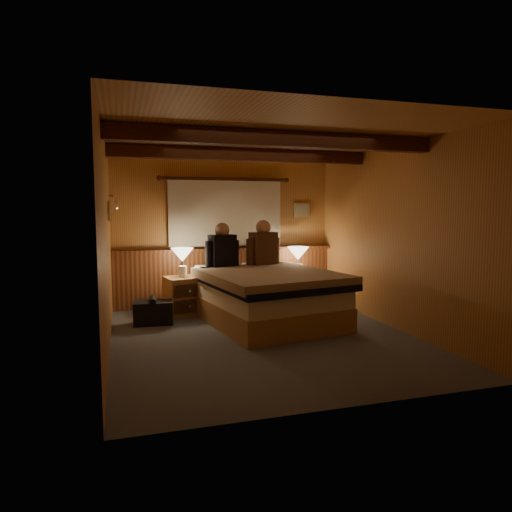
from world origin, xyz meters
name	(u,v)px	position (x,y,z in m)	size (l,w,h in m)	color
floor	(263,337)	(0.00, 0.00, 0.00)	(4.20, 4.20, 0.00)	slate
ceiling	(263,139)	(0.00, 0.00, 2.40)	(4.20, 4.20, 0.00)	gold
wall_back	(225,232)	(0.00, 2.10, 1.20)	(3.60, 3.60, 0.00)	#C08B45
wall_left	(106,243)	(-1.80, 0.00, 1.20)	(4.20, 4.20, 0.00)	#C08B45
wall_right	(393,237)	(1.80, 0.00, 1.20)	(4.20, 4.20, 0.00)	#C08B45
wall_front	(345,258)	(0.00, -2.10, 1.20)	(3.60, 3.60, 0.00)	#C08B45
wainscot	(226,275)	(0.00, 2.04, 0.49)	(3.60, 0.23, 0.94)	brown
curtain_window	(226,212)	(0.00, 2.03, 1.52)	(2.18, 0.09, 1.11)	#4F2313
ceiling_beams	(259,148)	(0.00, 0.15, 2.31)	(3.60, 1.65, 0.16)	#4F2313
coat_rail	(114,202)	(-1.72, 1.58, 1.67)	(0.05, 0.55, 0.24)	silver
framed_print	(302,210)	(1.35, 2.08, 1.55)	(0.30, 0.04, 0.25)	tan
bed	(267,296)	(0.27, 0.70, 0.37)	(1.94, 2.36, 0.72)	#AD7C4A
nightstand_left	(184,296)	(-0.77, 1.47, 0.28)	(0.60, 0.56, 0.57)	#AD7C4A
nightstand_right	(295,289)	(1.09, 1.71, 0.25)	(0.48, 0.44, 0.50)	#AD7C4A
lamp_left	(182,257)	(-0.79, 1.47, 0.87)	(0.33, 0.33, 0.43)	white
lamp_right	(298,255)	(1.13, 1.68, 0.82)	(0.35, 0.35, 0.46)	white
person_left	(222,248)	(-0.20, 1.40, 0.99)	(0.54, 0.32, 0.68)	black
person_right	(263,246)	(0.46, 1.45, 1.00)	(0.57, 0.32, 0.71)	#482B1C
duffel_bag	(153,312)	(-1.25, 1.04, 0.16)	(0.54, 0.35, 0.38)	black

